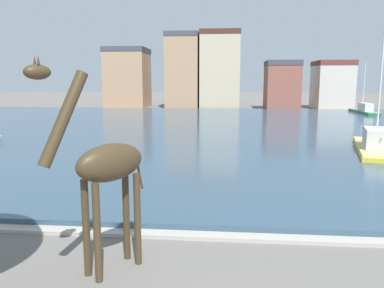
# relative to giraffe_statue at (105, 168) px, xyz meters

# --- Properties ---
(harbor_water) EXTENTS (89.79, 50.50, 0.30)m
(harbor_water) POSITION_rel_giraffe_statue_xyz_m (2.88, 27.80, -2.54)
(harbor_water) COLOR #334C60
(harbor_water) RESTS_ON ground
(quay_edge_coping) EXTENTS (89.79, 0.50, 0.12)m
(quay_edge_coping) POSITION_rel_giraffe_statue_xyz_m (2.88, 2.30, -2.63)
(quay_edge_coping) COLOR #ADA89E
(quay_edge_coping) RESTS_ON ground
(giraffe_statue) EXTENTS (2.16, 2.66, 5.26)m
(giraffe_statue) POSITION_rel_giraffe_statue_xyz_m (0.00, 0.00, 0.00)
(giraffe_statue) COLOR #42331E
(giraffe_statue) RESTS_ON ground
(sailboat_yellow) EXTENTS (4.42, 9.62, 8.32)m
(sailboat_yellow) POSITION_rel_giraffe_statue_xyz_m (12.55, 16.73, -2.12)
(sailboat_yellow) COLOR gold
(sailboat_yellow) RESTS_ON ground
(sailboat_green) EXTENTS (1.61, 9.50, 7.11)m
(sailboat_green) POSITION_rel_giraffe_statue_xyz_m (21.50, 46.16, -2.14)
(sailboat_green) COLOR #236B42
(sailboat_green) RESTS_ON ground
(townhouse_narrow_midrow) EXTENTS (7.12, 7.82, 10.37)m
(townhouse_narrow_midrow) POSITION_rel_giraffe_statue_xyz_m (-14.93, 58.86, 2.51)
(townhouse_narrow_midrow) COLOR tan
(townhouse_narrow_midrow) RESTS_ON ground
(townhouse_end_terrace) EXTENTS (5.58, 6.44, 12.60)m
(townhouse_end_terrace) POSITION_rel_giraffe_statue_xyz_m (-4.82, 57.00, 3.63)
(townhouse_end_terrace) COLOR tan
(townhouse_end_terrace) RESTS_ON ground
(townhouse_corner_house) EXTENTS (6.63, 6.13, 12.83)m
(townhouse_corner_house) POSITION_rel_giraffe_statue_xyz_m (1.50, 56.49, 3.74)
(townhouse_corner_house) COLOR #C6B293
(townhouse_corner_house) RESTS_ON ground
(townhouse_wide_warehouse) EXTENTS (5.32, 7.37, 7.87)m
(townhouse_wide_warehouse) POSITION_rel_giraffe_statue_xyz_m (11.60, 55.41, 1.26)
(townhouse_wide_warehouse) COLOR #8E5142
(townhouse_wide_warehouse) RESTS_ON ground
(townhouse_tall_gabled) EXTENTS (5.84, 7.67, 7.97)m
(townhouse_tall_gabled) POSITION_rel_giraffe_statue_xyz_m (20.31, 58.33, 1.31)
(townhouse_tall_gabled) COLOR beige
(townhouse_tall_gabled) RESTS_ON ground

